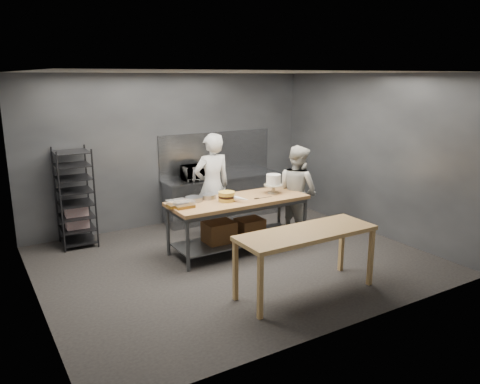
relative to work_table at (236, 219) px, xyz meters
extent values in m
plane|color=black|center=(-0.25, -0.40, -0.57)|extent=(6.00, 6.00, 0.00)
cube|color=#4C4F54|center=(-0.25, 2.10, 0.93)|extent=(6.00, 0.04, 3.00)
cube|color=#9A653D|center=(0.04, -0.01, 0.32)|extent=(2.40, 0.90, 0.06)
cube|color=#47494C|center=(0.04, -0.01, -0.37)|extent=(2.25, 0.75, 0.03)
cylinder|color=#47494C|center=(-1.10, -0.40, -0.14)|extent=(0.06, 0.06, 0.86)
cylinder|color=#47494C|center=(-1.10, 0.38, -0.14)|extent=(0.06, 0.06, 0.86)
cylinder|color=#47494C|center=(1.18, -0.40, -0.14)|extent=(0.06, 0.06, 0.86)
cylinder|color=#47494C|center=(1.18, 0.38, -0.14)|extent=(0.06, 0.06, 0.86)
cube|color=brown|center=(-0.33, 0.01, -0.18)|extent=(0.50, 0.40, 0.35)
cube|color=brown|center=(0.30, 0.03, -0.21)|extent=(0.45, 0.38, 0.30)
cube|color=#A37643|center=(0.00, -1.89, 0.30)|extent=(2.00, 0.70, 0.06)
cube|color=#A37643|center=(-0.95, -2.19, -0.15)|extent=(0.06, 0.06, 0.84)
cube|color=#A37643|center=(-0.95, -1.59, -0.15)|extent=(0.06, 0.06, 0.84)
cube|color=#A37643|center=(0.95, -2.19, -0.15)|extent=(0.06, 0.06, 0.84)
cube|color=#A37643|center=(0.95, -1.59, -0.15)|extent=(0.06, 0.06, 0.84)
cube|color=slate|center=(0.75, 1.78, 0.31)|extent=(2.60, 0.60, 0.04)
cube|color=slate|center=(0.75, 1.78, -0.14)|extent=(2.56, 0.56, 0.86)
cube|color=slate|center=(0.75, 2.08, 0.78)|extent=(2.60, 0.02, 0.90)
cube|color=black|center=(-2.28, 1.70, 0.30)|extent=(0.63, 0.67, 1.75)
cube|color=silver|center=(-2.28, 1.70, -0.03)|extent=(0.39, 0.26, 0.45)
imported|color=silver|center=(-0.03, 0.81, 0.41)|extent=(0.72, 0.48, 1.96)
imported|color=beige|center=(1.39, 0.10, 0.29)|extent=(0.74, 0.90, 1.72)
imported|color=black|center=(0.12, 1.78, 0.48)|extent=(0.54, 0.37, 0.30)
cylinder|color=#B0A68D|center=(0.77, 0.00, 0.36)|extent=(0.20, 0.20, 0.02)
cylinder|color=#B0A68D|center=(0.77, 0.00, 0.43)|extent=(0.06, 0.06, 0.12)
cylinder|color=#B0A68D|center=(0.77, 0.00, 0.50)|extent=(0.34, 0.34, 0.02)
cylinder|color=white|center=(0.77, 0.00, 0.60)|extent=(0.26, 0.26, 0.18)
cylinder|color=gold|center=(-0.20, -0.04, 0.38)|extent=(0.27, 0.27, 0.06)
cylinder|color=black|center=(-0.20, -0.04, 0.43)|extent=(0.27, 0.27, 0.04)
cylinder|color=gold|center=(-0.20, -0.04, 0.48)|extent=(0.27, 0.27, 0.06)
cylinder|color=gray|center=(-0.67, 0.23, 0.39)|extent=(0.29, 0.29, 0.07)
cylinder|color=gray|center=(-0.39, 0.28, 0.39)|extent=(0.29, 0.29, 0.07)
cone|color=white|center=(-0.07, -0.19, 0.41)|extent=(0.30, 0.39, 0.12)
cube|color=slate|center=(0.48, -0.18, 0.35)|extent=(0.28, 0.02, 0.00)
cube|color=black|center=(0.30, -0.18, 0.36)|extent=(0.09, 0.02, 0.02)
cube|color=#A76E21|center=(-0.98, -0.05, 0.37)|extent=(0.30, 0.20, 0.05)
cube|color=silver|center=(-0.98, -0.05, 0.43)|extent=(0.31, 0.21, 0.06)
cube|color=#A76E21|center=(-1.05, 0.07, 0.37)|extent=(0.30, 0.20, 0.05)
cube|color=silver|center=(-1.05, 0.07, 0.43)|extent=(0.31, 0.21, 0.06)
camera|label=1|loc=(-3.90, -6.58, 2.38)|focal=35.00mm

